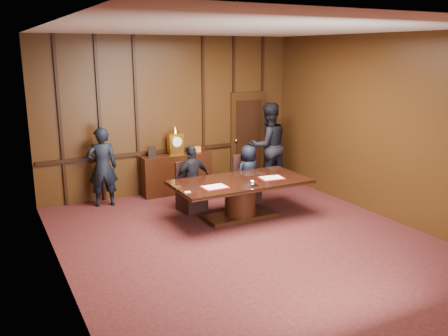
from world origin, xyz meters
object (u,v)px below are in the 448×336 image
at_px(sideboard, 176,172).
at_px(signatory_right, 248,174).
at_px(witness_right, 268,146).
at_px(signatory_left, 192,179).
at_px(conference_table, 240,193).
at_px(witness_left, 102,167).

height_order(sideboard, signatory_right, sideboard).
bearing_deg(sideboard, signatory_right, -50.93).
bearing_deg(witness_right, signatory_left, 20.17).
xyz_separation_m(conference_table, signatory_left, (-0.65, 0.80, 0.17)).
bearing_deg(conference_table, witness_right, 44.06).
bearing_deg(sideboard, signatory_left, -98.20).
bearing_deg(signatory_left, conference_table, 119.40).
bearing_deg(witness_right, conference_table, 45.30).
relative_size(sideboard, witness_right, 0.80).
distance_m(signatory_left, witness_left, 1.92).
relative_size(sideboard, signatory_left, 1.18).
distance_m(sideboard, signatory_right, 1.76).
xyz_separation_m(sideboard, signatory_left, (-0.20, -1.36, 0.19)).
distance_m(signatory_right, witness_left, 3.05).
bearing_deg(witness_right, sideboard, -14.14).
bearing_deg(witness_left, signatory_left, 149.90).
bearing_deg(signatory_right, signatory_left, -7.84).
relative_size(conference_table, signatory_right, 2.11).
bearing_deg(witness_left, signatory_right, 165.33).
distance_m(conference_table, signatory_left, 1.04).
height_order(sideboard, witness_right, witness_right).
xyz_separation_m(signatory_right, witness_right, (0.99, 0.78, 0.38)).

